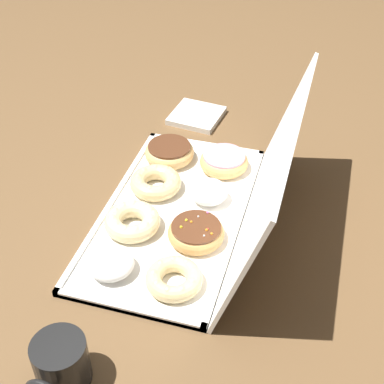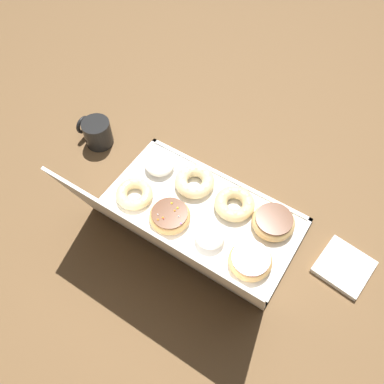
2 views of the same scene
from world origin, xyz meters
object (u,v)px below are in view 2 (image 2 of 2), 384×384
object	(u,v)px
napkin_stack	(344,267)
pink_frosted_donut_4	(250,260)
sprinkle_donut_6	(170,216)
coffee_mug	(97,132)
donut_box	(202,213)
powdered_filled_donut_3	(160,164)
cruller_donut_1	(235,204)
cruller_donut_2	(195,181)
cruller_donut_7	(134,194)
powdered_filled_donut_5	(210,235)
chocolate_frosted_donut_0	(273,222)

from	to	relation	value
napkin_stack	pink_frosted_donut_4	bearing A→B (deg)	30.96
sprinkle_donut_6	coffee_mug	bearing A→B (deg)	-18.27
donut_box	napkin_stack	distance (m)	0.41
donut_box	napkin_stack	xyz separation A→B (m)	(-0.41, -0.06, 0.00)
powdered_filled_donut_3	cruller_donut_1	bearing A→B (deg)	-179.95
cruller_donut_2	cruller_donut_7	bearing A→B (deg)	46.43
powdered_filled_donut_3	powdered_filled_donut_5	distance (m)	0.29
powdered_filled_donut_5	pink_frosted_donut_4	bearing A→B (deg)	178.04
chocolate_frosted_donut_0	napkin_stack	size ratio (longest dim) A/B	0.93
donut_box	cruller_donut_7	xyz separation A→B (m)	(0.20, 0.06, 0.02)
chocolate_frosted_donut_0	cruller_donut_2	size ratio (longest dim) A/B	1.02
cruller_donut_1	powdered_filled_donut_3	distance (m)	0.26
coffee_mug	napkin_stack	world-z (taller)	coffee_mug
cruller_donut_1	powdered_filled_donut_3	size ratio (longest dim) A/B	1.30
coffee_mug	sprinkle_donut_6	bearing A→B (deg)	161.73
donut_box	cruller_donut_1	xyz separation A→B (m)	(-0.07, -0.06, 0.02)
sprinkle_donut_6	coffee_mug	world-z (taller)	coffee_mug
powdered_filled_donut_5	cruller_donut_7	xyz separation A→B (m)	(0.26, 0.00, -0.01)
cruller_donut_2	chocolate_frosted_donut_0	bearing A→B (deg)	-179.61
chocolate_frosted_donut_0	cruller_donut_1	size ratio (longest dim) A/B	1.03
powdered_filled_donut_3	powdered_filled_donut_5	xyz separation A→B (m)	(-0.26, 0.13, 0.00)
cruller_donut_1	sprinkle_donut_6	xyz separation A→B (m)	(0.13, 0.13, -0.00)
cruller_donut_7	coffee_mug	world-z (taller)	coffee_mug
donut_box	sprinkle_donut_6	xyz separation A→B (m)	(0.06, 0.07, 0.02)
cruller_donut_7	coffee_mug	distance (m)	0.26
donut_box	cruller_donut_2	xyz separation A→B (m)	(0.07, -0.07, 0.03)
chocolate_frosted_donut_0	sprinkle_donut_6	size ratio (longest dim) A/B	1.03
donut_box	powdered_filled_donut_5	size ratio (longest dim) A/B	6.70
coffee_mug	powdered_filled_donut_5	bearing A→B (deg)	167.03
pink_frosted_donut_4	sprinkle_donut_6	distance (m)	0.26
donut_box	pink_frosted_donut_4	size ratio (longest dim) A/B	4.78
coffee_mug	powdered_filled_donut_3	bearing A→B (deg)	-176.89
donut_box	coffee_mug	bearing A→B (deg)	-6.72
donut_box	chocolate_frosted_donut_0	world-z (taller)	chocolate_frosted_donut_0
powdered_filled_donut_5	coffee_mug	distance (m)	0.51
chocolate_frosted_donut_0	napkin_stack	distance (m)	0.22
chocolate_frosted_donut_0	pink_frosted_donut_4	size ratio (longest dim) A/B	1.04
chocolate_frosted_donut_0	cruller_donut_2	xyz separation A→B (m)	(0.26, 0.00, -0.00)
cruller_donut_1	chocolate_frosted_donut_0	bearing A→B (deg)	-177.16
chocolate_frosted_donut_0	cruller_donut_1	bearing A→B (deg)	2.84
pink_frosted_donut_4	chocolate_frosted_donut_0	bearing A→B (deg)	-89.58
chocolate_frosted_donut_0	coffee_mug	world-z (taller)	coffee_mug
chocolate_frosted_donut_0	powdered_filled_donut_3	bearing A→B (deg)	0.93
powdered_filled_donut_3	pink_frosted_donut_4	size ratio (longest dim) A/B	0.78
donut_box	napkin_stack	bearing A→B (deg)	-171.34
pink_frosted_donut_4	powdered_filled_donut_5	world-z (taller)	powdered_filled_donut_5
powdered_filled_donut_3	napkin_stack	distance (m)	0.60
cruller_donut_7	napkin_stack	distance (m)	0.61
chocolate_frosted_donut_0	powdered_filled_donut_5	world-z (taller)	powdered_filled_donut_5
powdered_filled_donut_5	sprinkle_donut_6	world-z (taller)	powdered_filled_donut_5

